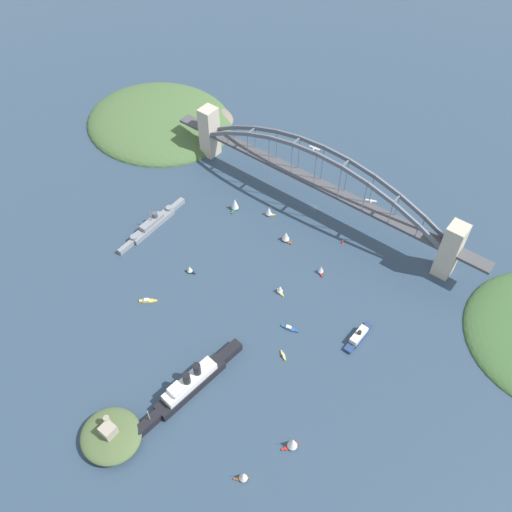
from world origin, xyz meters
TOP-DOWN VIEW (x-y plane):
  - ground_plane at (0.00, 0.00)m, footprint 1400.00×1400.00m
  - harbor_arch_bridge at (0.00, -0.00)m, footprint 288.18×14.58m
  - headland_east_shore at (182.91, -6.92)m, footprint 146.59×132.07m
  - ocean_liner at (-31.78, 184.69)m, footprint 15.37×85.00m
  - naval_cruiser at (88.24, 99.08)m, footprint 9.12×73.07m
  - harbor_ferry_steamer at (-94.98, 89.02)m, footprint 6.76×28.26m
  - fort_island_mid_harbor at (-17.13, 237.32)m, footprint 36.63×34.98m
  - seaplane_taxiing_near_bridge at (-35.24, -30.85)m, footprint 9.13×8.10m
  - seaplane_second_in_formation at (41.39, -60.87)m, footprint 11.09×7.99m
  - small_boat_0 at (33.15, 115.69)m, footprint 7.44×4.76m
  - small_boat_1 at (23.38, 31.61)m, footprint 8.17×6.53m
  - small_boat_2 at (-43.44, 56.54)m, footprint 6.69×6.42m
  - small_boat_3 at (-102.81, 176.06)m, footprint 8.28×10.16m
  - small_boat_4 at (-54.18, 110.90)m, footprint 12.42×4.59m
  - small_boat_5 at (49.71, 43.08)m, footprint 7.16×10.83m
  - small_boat_6 at (-30.47, 89.79)m, footprint 7.75×5.64m
  - small_boat_7 at (-91.99, 207.86)m, footprint 7.98×7.48m
  - small_boat_8 at (-3.86, 45.90)m, footprint 10.72×6.52m
  - small_boat_9 at (38.44, 154.13)m, footprint 11.06×9.37m
  - small_boat_10 at (-63.46, 130.74)m, footprint 7.04×4.97m
  - channel_marker_buoy at (-40.33, 20.98)m, footprint 2.20×2.20m

SIDE VIEW (x-z plane):
  - ground_plane at x=0.00m, z-range 0.00..0.00m
  - headland_east_shore at x=182.91m, z-range -14.21..14.21m
  - small_boat_4 at x=-54.18m, z-range -0.31..1.91m
  - small_boat_10 at x=-63.46m, z-range -0.30..1.94m
  - small_boat_9 at x=38.44m, z-range -0.36..2.14m
  - channel_marker_buoy at x=-40.33m, z-range -0.26..2.49m
  - seaplane_second_in_formation at x=41.39m, z-range -0.42..4.22m
  - seaplane_taxiing_near_bridge at x=-35.24m, z-range -0.44..4.48m
  - harbor_ferry_steamer at x=-94.98m, z-range -1.59..6.77m
  - naval_cruiser at x=88.24m, z-range -5.65..12.21m
  - small_boat_0 at x=33.15m, z-range -0.18..7.14m
  - small_boat_6 at x=-30.47m, z-range -0.22..7.42m
  - small_boat_2 at x=-43.44m, z-range -0.18..7.44m
  - small_boat_7 at x=-91.99m, z-range -0.24..8.09m
  - small_boat_1 at x=23.38m, z-range -0.30..9.33m
  - small_boat_8 at x=-3.86m, z-range -0.34..9.56m
  - fort_island_mid_harbor at x=-17.13m, z-range -3.44..13.05m
  - small_boat_3 at x=-102.81m, z-range -0.39..10.64m
  - ocean_liner at x=-31.78m, z-range -4.41..15.60m
  - small_boat_5 at x=49.71m, z-range -0.43..12.02m
  - harbor_arch_bridge at x=0.00m, z-range -3.18..55.52m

